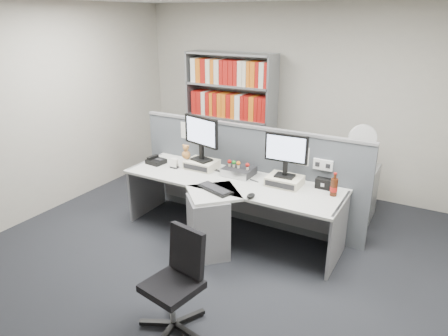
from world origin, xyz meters
The scene contains 21 objects.
ground centered at (0.00, 0.00, 0.00)m, with size 5.50×5.50×0.00m, color #24252A.
room_shell centered at (0.00, 0.00, 1.79)m, with size 5.04×5.54×2.72m.
partition centered at (0.00, 1.25, 0.65)m, with size 3.00×0.08×1.27m.
desk centered at (0.00, 0.60, 0.46)m, with size 2.60×1.20×0.72m.
monitor_riser_left centered at (-0.51, 0.98, 0.77)m, with size 0.38×0.31×0.10m.
monitor_riser_right centered at (0.59, 0.98, 0.77)m, with size 0.38×0.31×0.10m.
monitor_left centered at (-0.50, 0.98, 1.15)m, with size 0.54×0.23×0.55m.
monitor_right centered at (0.59, 0.98, 1.11)m, with size 0.48×0.17×0.49m.
desktop_pc centered at (0.01, 1.00, 0.77)m, with size 0.34×0.31×0.09m.
figurines centered at (-0.01, 0.99, 0.86)m, with size 0.29×0.05×0.09m.
keyboard centered at (-0.01, 0.46, 0.73)m, with size 0.46×0.29×0.03m.
mouse centered at (0.42, 0.48, 0.74)m, with size 0.08×0.12×0.05m, color black.
desk_phone centered at (-1.11, 0.83, 0.75)m, with size 0.23×0.21×0.09m.
desk_calendar centered at (-0.81, 0.81, 0.77)m, with size 0.10×0.08×0.12m.
plush_toy centered at (-0.71, 0.93, 0.90)m, with size 0.11×0.11×0.19m.
speaker centered at (1.01, 1.10, 0.78)m, with size 0.17×0.10×0.12m, color black.
cola_bottle centered at (1.15, 0.96, 0.82)m, with size 0.08×0.08×0.26m.
shelving_unit centered at (-0.90, 2.44, 0.98)m, with size 1.41×0.40×2.00m.
filing_cabinet centered at (1.20, 1.99, 0.35)m, with size 0.45×0.61×0.70m.
desk_fan centered at (1.20, 1.99, 1.05)m, with size 0.33×0.21×0.57m.
office_chair centered at (0.35, -0.75, 0.46)m, with size 0.57×0.57×0.87m.
Camera 1 is at (2.07, -3.02, 2.51)m, focal length 32.52 mm.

